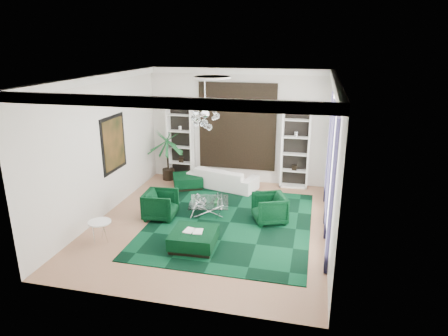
% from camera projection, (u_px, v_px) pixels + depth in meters
% --- Properties ---
extents(floor, '(6.00, 7.00, 0.02)m').
position_uv_depth(floor, '(211.00, 223.00, 10.62)').
color(floor, '#A37356').
rests_on(floor, ground).
extents(ceiling, '(6.00, 7.00, 0.02)m').
position_uv_depth(ceiling, '(209.00, 77.00, 9.45)').
color(ceiling, white).
rests_on(ceiling, ground).
extents(wall_back, '(6.00, 0.02, 3.80)m').
position_uv_depth(wall_back, '(238.00, 126.00, 13.29)').
color(wall_back, silver).
rests_on(wall_back, ground).
extents(wall_front, '(6.00, 0.02, 3.80)m').
position_uv_depth(wall_front, '(156.00, 209.00, 6.78)').
color(wall_front, silver).
rests_on(wall_front, ground).
extents(wall_left, '(0.02, 7.00, 3.80)m').
position_uv_depth(wall_left, '(102.00, 147.00, 10.69)').
color(wall_left, silver).
rests_on(wall_left, ground).
extents(wall_right, '(0.02, 7.00, 3.80)m').
position_uv_depth(wall_right, '(333.00, 162.00, 9.37)').
color(wall_right, silver).
rests_on(wall_right, ground).
extents(crown_molding, '(6.00, 7.00, 0.18)m').
position_uv_depth(crown_molding, '(209.00, 81.00, 9.48)').
color(crown_molding, white).
rests_on(crown_molding, ceiling).
extents(ceiling_medallion, '(0.90, 0.90, 0.05)m').
position_uv_depth(ceiling_medallion, '(212.00, 77.00, 9.74)').
color(ceiling_medallion, white).
rests_on(ceiling_medallion, ceiling).
extents(tapestry, '(2.50, 0.06, 2.80)m').
position_uv_depth(tapestry, '(237.00, 127.00, 13.24)').
color(tapestry, black).
rests_on(tapestry, wall_back).
extents(shelving_left, '(0.90, 0.38, 2.80)m').
position_uv_depth(shelving_left, '(181.00, 139.00, 13.68)').
color(shelving_left, white).
rests_on(shelving_left, floor).
extents(shelving_right, '(0.90, 0.38, 2.80)m').
position_uv_depth(shelving_right, '(295.00, 146.00, 12.83)').
color(shelving_right, white).
rests_on(shelving_right, floor).
extents(painting, '(0.04, 1.30, 1.60)m').
position_uv_depth(painting, '(114.00, 144.00, 11.25)').
color(painting, black).
rests_on(painting, wall_left).
extents(window_near, '(0.03, 1.10, 2.90)m').
position_uv_depth(window_near, '(333.00, 174.00, 8.54)').
color(window_near, white).
rests_on(window_near, wall_right).
extents(curtain_near_a, '(0.07, 0.30, 3.25)m').
position_uv_depth(curtain_near_a, '(331.00, 198.00, 7.91)').
color(curtain_near_a, black).
rests_on(curtain_near_a, floor).
extents(curtain_near_b, '(0.07, 0.30, 3.25)m').
position_uv_depth(curtain_near_b, '(330.00, 174.00, 9.35)').
color(curtain_near_b, black).
rests_on(curtain_near_b, floor).
extents(window_far, '(0.03, 1.10, 2.90)m').
position_uv_depth(window_far, '(331.00, 146.00, 10.77)').
color(window_far, white).
rests_on(window_far, wall_right).
extents(curtain_far_a, '(0.07, 0.30, 3.25)m').
position_uv_depth(curtain_far_a, '(330.00, 163.00, 10.13)').
color(curtain_far_a, black).
rests_on(curtain_far_a, floor).
extents(curtain_far_b, '(0.07, 0.30, 3.25)m').
position_uv_depth(curtain_far_b, '(329.00, 148.00, 11.58)').
color(curtain_far_b, black).
rests_on(curtain_far_b, floor).
extents(rug, '(4.20, 5.00, 0.02)m').
position_uv_depth(rug, '(230.00, 223.00, 10.60)').
color(rug, black).
rests_on(rug, floor).
extents(sofa, '(2.42, 1.44, 0.66)m').
position_uv_depth(sofa, '(223.00, 178.00, 13.10)').
color(sofa, white).
rests_on(sofa, floor).
extents(armchair_left, '(0.90, 0.88, 0.77)m').
position_uv_depth(armchair_left, '(161.00, 205.00, 10.80)').
color(armchair_left, black).
rests_on(armchair_left, floor).
extents(armchair_right, '(1.09, 1.07, 0.76)m').
position_uv_depth(armchair_right, '(269.00, 208.00, 10.58)').
color(armchair_right, black).
rests_on(armchair_right, floor).
extents(coffee_table, '(1.27, 1.27, 0.37)m').
position_uv_depth(coffee_table, '(209.00, 208.00, 11.12)').
color(coffee_table, white).
rests_on(coffee_table, floor).
extents(ottoman_side, '(1.21, 1.21, 0.41)m').
position_uv_depth(ottoman_side, '(188.00, 181.00, 13.14)').
color(ottoman_side, black).
rests_on(ottoman_side, floor).
extents(ottoman_front, '(1.06, 1.06, 0.41)m').
position_uv_depth(ottoman_front, '(194.00, 239.00, 9.31)').
color(ottoman_front, black).
rests_on(ottoman_front, floor).
extents(book, '(0.44, 0.30, 0.03)m').
position_uv_depth(book, '(194.00, 231.00, 9.25)').
color(book, white).
rests_on(book, ottoman_front).
extents(side_table, '(0.70, 0.70, 0.52)m').
position_uv_depth(side_table, '(101.00, 232.00, 9.54)').
color(side_table, white).
rests_on(side_table, floor).
extents(palm, '(1.55, 1.55, 2.26)m').
position_uv_depth(palm, '(167.00, 148.00, 13.61)').
color(palm, '#1A5D2C').
rests_on(palm, floor).
extents(chandelier, '(1.10, 1.10, 0.80)m').
position_uv_depth(chandelier, '(205.00, 114.00, 10.12)').
color(chandelier, white).
rests_on(chandelier, ceiling).
extents(table_plant, '(0.17, 0.15, 0.24)m').
position_uv_depth(table_plant, '(216.00, 201.00, 10.76)').
color(table_plant, '#1A5D2C').
rests_on(table_plant, coffee_table).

